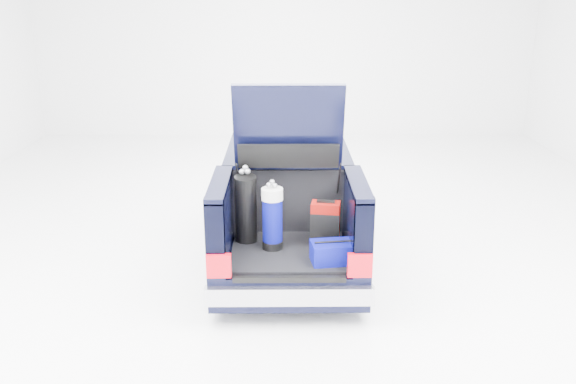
{
  "coord_description": "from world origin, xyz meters",
  "views": [
    {
      "loc": [
        -0.07,
        -7.96,
        3.47
      ],
      "look_at": [
        0.0,
        -0.5,
        0.98
      ],
      "focal_mm": 38.0,
      "sensor_mm": 36.0,
      "label": 1
    }
  ],
  "objects_px": {
    "red_suitcase": "(325,224)",
    "blue_duffel": "(333,252)",
    "car": "(288,199)",
    "black_golf_bag": "(246,209)",
    "blue_golf_bag": "(272,218)"
  },
  "relations": [
    {
      "from": "red_suitcase",
      "to": "blue_duffel",
      "type": "xyz_separation_m",
      "value": [
        0.05,
        -0.49,
        -0.14
      ]
    },
    {
      "from": "car",
      "to": "black_golf_bag",
      "type": "height_order",
      "value": "car"
    },
    {
      "from": "car",
      "to": "blue_golf_bag",
      "type": "height_order",
      "value": "car"
    },
    {
      "from": "blue_golf_bag",
      "to": "blue_duffel",
      "type": "distance_m",
      "value": 0.81
    },
    {
      "from": "blue_duffel",
      "to": "blue_golf_bag",
      "type": "bearing_deg",
      "value": 142.89
    },
    {
      "from": "blue_duffel",
      "to": "car",
      "type": "bearing_deg",
      "value": 96.61
    },
    {
      "from": "car",
      "to": "red_suitcase",
      "type": "relative_size",
      "value": 8.48
    },
    {
      "from": "red_suitcase",
      "to": "blue_golf_bag",
      "type": "distance_m",
      "value": 0.64
    },
    {
      "from": "car",
      "to": "blue_golf_bag",
      "type": "distance_m",
      "value": 1.57
    },
    {
      "from": "car",
      "to": "red_suitcase",
      "type": "distance_m",
      "value": 1.5
    },
    {
      "from": "blue_golf_bag",
      "to": "red_suitcase",
      "type": "bearing_deg",
      "value": 11.04
    },
    {
      "from": "car",
      "to": "blue_duffel",
      "type": "xyz_separation_m",
      "value": [
        0.48,
        -1.91,
        0.04
      ]
    },
    {
      "from": "red_suitcase",
      "to": "black_golf_bag",
      "type": "height_order",
      "value": "black_golf_bag"
    },
    {
      "from": "black_golf_bag",
      "to": "blue_duffel",
      "type": "distance_m",
      "value": 1.18
    },
    {
      "from": "red_suitcase",
      "to": "blue_golf_bag",
      "type": "relative_size",
      "value": 0.66
    }
  ]
}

